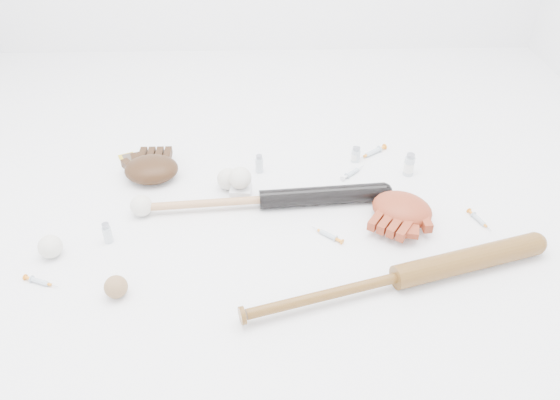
{
  "coord_description": "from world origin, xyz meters",
  "views": [
    {
      "loc": [
        -0.02,
        -1.5,
        1.17
      ],
      "look_at": [
        0.02,
        -0.01,
        0.06
      ],
      "focal_mm": 35.0,
      "sensor_mm": 36.0,
      "label": 1
    }
  ],
  "objects_px": {
    "bat_dark": "(262,200)",
    "glove_dark": "(151,169)",
    "bat_wood": "(398,277)",
    "pedestal": "(241,192)"
  },
  "relations": [
    {
      "from": "bat_dark",
      "to": "glove_dark",
      "type": "xyz_separation_m",
      "value": [
        -0.42,
        0.19,
        0.01
      ]
    },
    {
      "from": "bat_dark",
      "to": "bat_wood",
      "type": "distance_m",
      "value": 0.56
    },
    {
      "from": "glove_dark",
      "to": "pedestal",
      "type": "bearing_deg",
      "value": -20.77
    },
    {
      "from": "pedestal",
      "to": "glove_dark",
      "type": "bearing_deg",
      "value": 159.67
    },
    {
      "from": "bat_dark",
      "to": "pedestal",
      "type": "relative_size",
      "value": 12.29
    },
    {
      "from": "glove_dark",
      "to": "pedestal",
      "type": "height_order",
      "value": "glove_dark"
    },
    {
      "from": "bat_wood",
      "to": "glove_dark",
      "type": "distance_m",
      "value": 1.0
    },
    {
      "from": "bat_dark",
      "to": "glove_dark",
      "type": "relative_size",
      "value": 3.83
    },
    {
      "from": "bat_dark",
      "to": "bat_wood",
      "type": "relative_size",
      "value": 0.91
    },
    {
      "from": "glove_dark",
      "to": "pedestal",
      "type": "distance_m",
      "value": 0.36
    }
  ]
}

